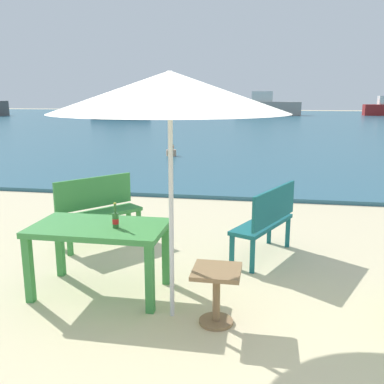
# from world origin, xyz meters

# --- Properties ---
(ground_plane) EXTENTS (120.00, 120.00, 0.00)m
(ground_plane) POSITION_xyz_m (0.00, 0.00, 0.00)
(ground_plane) COLOR beige
(sea_water) EXTENTS (120.00, 50.00, 0.08)m
(sea_water) POSITION_xyz_m (0.00, 30.00, 0.04)
(sea_water) COLOR #2D6075
(sea_water) RESTS_ON ground_plane
(picnic_table_green) EXTENTS (1.40, 0.80, 0.76)m
(picnic_table_green) POSITION_xyz_m (-1.13, 0.58, 0.65)
(picnic_table_green) COLOR #3D8C42
(picnic_table_green) RESTS_ON ground_plane
(beer_bottle_amber) EXTENTS (0.07, 0.07, 0.26)m
(beer_bottle_amber) POSITION_xyz_m (-0.92, 0.52, 0.85)
(beer_bottle_amber) COLOR #2D662D
(beer_bottle_amber) RESTS_ON picnic_table_green
(patio_umbrella) EXTENTS (2.10, 2.10, 2.30)m
(patio_umbrella) POSITION_xyz_m (-0.27, 0.22, 2.12)
(patio_umbrella) COLOR silver
(patio_umbrella) RESTS_ON ground_plane
(side_table_wood) EXTENTS (0.44, 0.44, 0.54)m
(side_table_wood) POSITION_xyz_m (0.17, 0.15, 0.35)
(side_table_wood) COLOR olive
(side_table_wood) RESTS_ON ground_plane
(bench_teal_center) EXTENTS (0.82, 1.24, 0.95)m
(bench_teal_center) POSITION_xyz_m (0.62, 1.92, 0.54)
(bench_teal_center) COLOR #196066
(bench_teal_center) RESTS_ON ground_plane
(bench_green_right) EXTENTS (1.04, 1.16, 0.95)m
(bench_green_right) POSITION_xyz_m (-1.77, 2.11, 0.54)
(bench_green_right) COLOR #3D8C42
(bench_green_right) RESTS_ON ground_plane
(swimmer_person) EXTENTS (0.34, 0.34, 0.41)m
(swimmer_person) POSITION_xyz_m (-2.64, 10.64, 0.24)
(swimmer_person) COLOR tan
(swimmer_person) RESTS_ON sea_water
(boat_barge) EXTENTS (6.54, 1.78, 2.38)m
(boat_barge) POSITION_xyz_m (0.30, 41.70, 0.93)
(boat_barge) COLOR gray
(boat_barge) RESTS_ON sea_water
(boat_sailboat) EXTENTS (4.92, 1.34, 1.79)m
(boat_sailboat) POSITION_xyz_m (-12.00, 32.15, 0.72)
(boat_sailboat) COLOR #38383F
(boat_sailboat) RESTS_ON sea_water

